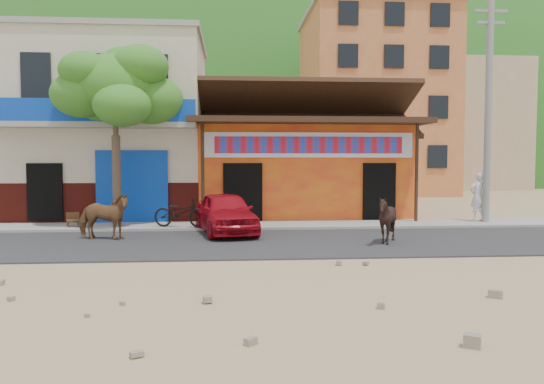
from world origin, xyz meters
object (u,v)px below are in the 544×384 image
(pedestrian, at_px, (478,196))
(cafe_chair_right, at_px, (73,213))
(cow_tan, at_px, (103,217))
(cow_dark, at_px, (387,220))
(scooter, at_px, (181,212))
(utility_pole, at_px, (488,108))
(tree, at_px, (116,135))
(red_car, at_px, (226,213))

(pedestrian, distance_m, cafe_chair_right, 14.02)
(cow_tan, relative_size, cafe_chair_right, 1.80)
(cow_dark, bearing_deg, scooter, -140.24)
(cow_tan, bearing_deg, pedestrian, -67.70)
(cow_dark, xyz_separation_m, scooter, (-5.86, 3.32, -0.09))
(utility_pole, xyz_separation_m, cow_dark, (-4.81, -4.02, -3.43))
(utility_pole, bearing_deg, scooter, -176.24)
(tree, distance_m, cow_tan, 3.48)
(red_car, relative_size, scooter, 2.04)
(cow_tan, xyz_separation_m, pedestrian, (12.47, 2.90, 0.30))
(cafe_chair_right, bearing_deg, tree, -20.19)
(cow_dark, bearing_deg, pedestrian, 111.85)
(tree, distance_m, cafe_chair_right, 2.92)
(cow_dark, distance_m, red_car, 5.00)
(tree, relative_size, red_car, 1.59)
(cow_tan, height_order, pedestrian, pedestrian)
(tree, xyz_separation_m, cafe_chair_right, (-1.40, -0.08, -2.56))
(cow_dark, height_order, pedestrian, pedestrian)
(cafe_chair_right, bearing_deg, pedestrian, -21.36)
(utility_pole, bearing_deg, cafe_chair_right, -178.88)
(cow_tan, distance_m, scooter, 2.83)
(cow_tan, xyz_separation_m, cow_dark, (7.86, -1.33, -0.01))
(tree, distance_m, utility_pole, 12.84)
(cow_tan, height_order, cow_dark, cow_tan)
(tree, height_order, cow_tan, tree)
(scooter, relative_size, cafe_chair_right, 2.12)
(pedestrian, bearing_deg, cow_tan, 1.00)
(cow_dark, relative_size, red_car, 0.34)
(pedestrian, height_order, cafe_chair_right, pedestrian)
(red_car, height_order, scooter, red_car)
(utility_pole, distance_m, cow_dark, 7.15)
(utility_pole, height_order, cow_tan, utility_pole)
(red_car, bearing_deg, cow_dark, -40.27)
(tree, bearing_deg, red_car, -21.73)
(scooter, bearing_deg, cow_tan, 152.47)
(cow_dark, bearing_deg, utility_pole, 109.26)
(utility_pole, distance_m, scooter, 11.25)
(cow_tan, distance_m, cafe_chair_right, 2.87)
(utility_pole, bearing_deg, cow_dark, -140.07)
(cow_tan, bearing_deg, tree, 12.20)
(cow_dark, bearing_deg, red_car, -139.21)
(utility_pole, height_order, cafe_chair_right, utility_pole)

